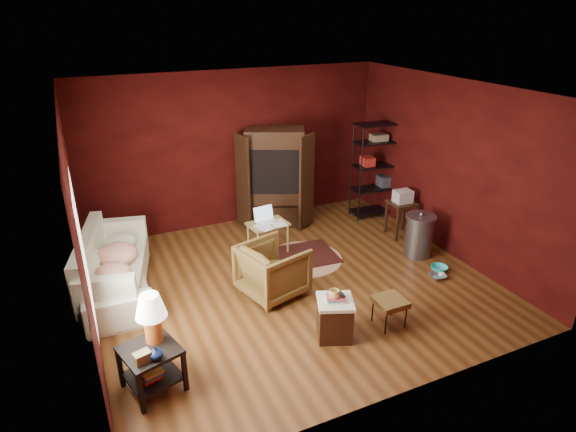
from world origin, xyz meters
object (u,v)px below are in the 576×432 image
at_px(side_table, 151,334).
at_px(hamper, 335,318).
at_px(armchair, 273,268).
at_px(laptop_desk, 268,226).
at_px(sofa, 111,264).
at_px(tv_armoire, 275,176).
at_px(wire_shelving, 377,166).

xyz_separation_m(side_table, hamper, (2.16, -0.09, -0.38)).
xyz_separation_m(armchair, laptop_desk, (0.40, 1.17, 0.07)).
height_order(armchair, hamper, armchair).
distance_m(sofa, side_table, 2.17).
relative_size(hamper, laptop_desk, 0.78).
relative_size(sofa, hamper, 3.67).
bearing_deg(tv_armoire, wire_shelving, 11.39).
distance_m(sofa, armchair, 2.30).
bearing_deg(hamper, laptop_desk, 87.71).
height_order(armchair, side_table, side_table).
bearing_deg(laptop_desk, tv_armoire, 54.66).
bearing_deg(side_table, laptop_desk, 45.55).
bearing_deg(armchair, laptop_desk, -34.08).
distance_m(laptop_desk, tv_armoire, 1.29).
bearing_deg(tv_armoire, armchair, -89.38).
bearing_deg(side_table, tv_armoire, 49.70).
xyz_separation_m(laptop_desk, tv_armoire, (0.59, 1.05, 0.46)).
xyz_separation_m(armchair, side_table, (-1.85, -1.13, 0.24)).
bearing_deg(hamper, tv_armoire, 78.78).
xyz_separation_m(side_table, wire_shelving, (4.75, 2.90, 0.35)).
distance_m(armchair, tv_armoire, 2.49).
distance_m(tv_armoire, wire_shelving, 1.96).
relative_size(laptop_desk, wire_shelving, 0.43).
relative_size(side_table, tv_armoire, 0.60).
distance_m(hamper, wire_shelving, 4.02).
relative_size(sofa, armchair, 2.67).
distance_m(sofa, wire_shelving, 5.05).
bearing_deg(wire_shelving, armchair, -143.57).
height_order(laptop_desk, wire_shelving, wire_shelving).
height_order(side_table, wire_shelving, wire_shelving).
xyz_separation_m(laptop_desk, wire_shelving, (2.50, 0.60, 0.52)).
bearing_deg(armchair, wire_shelving, -73.68).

